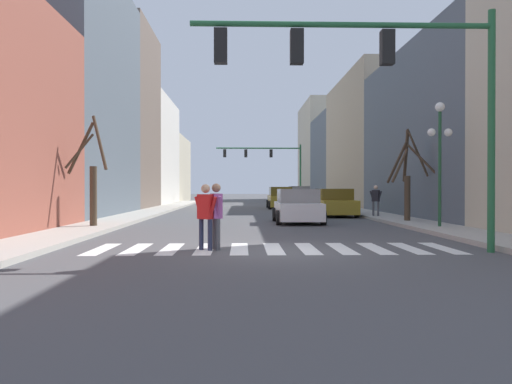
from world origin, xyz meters
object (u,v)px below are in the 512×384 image
object	(u,v)px
traffic_signal_near	(378,70)
car_at_intersection	(280,198)
car_driving_away_lane	(334,203)
pedestrian_on_right_sidewalk	(216,211)
pedestrian_waiting_at_curb	(376,198)
street_tree_right_far	(407,178)
car_parked_right_near	(299,196)
street_lamp_right_corner	(440,139)
traffic_signal_far	(268,159)
pedestrian_crossing_street	(206,211)
car_parked_left_mid	(298,207)
street_tree_left_far	(92,180)

from	to	relation	value
traffic_signal_near	car_at_intersection	size ratio (longest dim) A/B	1.54
car_driving_away_lane	pedestrian_on_right_sidewalk	xyz separation A→B (m)	(-5.89, -15.27, 0.28)
pedestrian_waiting_at_curb	street_tree_right_far	bearing A→B (deg)	137.41
car_parked_right_near	pedestrian_waiting_at_curb	size ratio (longest dim) A/B	2.79
traffic_signal_near	street_lamp_right_corner	world-z (taller)	traffic_signal_near
traffic_signal_far	street_lamp_right_corner	xyz separation A→B (m)	(4.70, -34.06, -1.25)
car_driving_away_lane	pedestrian_on_right_sidewalk	bearing A→B (deg)	158.91
traffic_signal_far	street_lamp_right_corner	bearing A→B (deg)	-82.15
pedestrian_crossing_street	car_parked_left_mid	bearing A→B (deg)	106.17
traffic_signal_near	car_driving_away_lane	size ratio (longest dim) A/B	1.58
car_driving_away_lane	street_tree_left_far	bearing A→B (deg)	129.00
car_at_intersection	car_driving_away_lane	bearing A→B (deg)	-168.16
traffic_signal_far	car_parked_right_near	size ratio (longest dim) A/B	2.03
car_driving_away_lane	street_tree_right_far	distance (m)	6.51
traffic_signal_near	car_parked_right_near	bearing A→B (deg)	86.77
car_parked_left_mid	car_parked_right_near	bearing A→B (deg)	-6.67
pedestrian_crossing_street	pedestrian_waiting_at_curb	bearing A→B (deg)	94.01
pedestrian_crossing_street	pedestrian_waiting_at_curb	world-z (taller)	pedestrian_waiting_at_curb
car_parked_right_near	street_tree_left_far	bearing A→B (deg)	157.34
car_parked_left_mid	car_parked_right_near	size ratio (longest dim) A/B	0.93
pedestrian_crossing_street	street_tree_left_far	world-z (taller)	street_tree_left_far
street_tree_left_far	traffic_signal_near	bearing A→B (deg)	-37.92
pedestrian_crossing_street	pedestrian_on_right_sidewalk	size ratio (longest dim) A/B	0.99
traffic_signal_near	traffic_signal_far	xyz separation A→B (m)	(-0.57, 40.50, 0.21)
traffic_signal_far	pedestrian_waiting_at_curb	distance (m)	27.64
traffic_signal_near	street_lamp_right_corner	distance (m)	7.71
traffic_signal_near	street_lamp_right_corner	xyz separation A→B (m)	(4.13, 6.43, -1.04)
traffic_signal_near	pedestrian_crossing_street	size ratio (longest dim) A/B	4.44
street_tree_right_far	street_lamp_right_corner	bearing A→B (deg)	-89.35
car_parked_right_near	pedestrian_crossing_street	size ratio (longest dim) A/B	2.61
traffic_signal_far	street_tree_left_far	distance (m)	34.58
pedestrian_crossing_street	pedestrian_on_right_sidewalk	world-z (taller)	pedestrian_on_right_sidewalk
car_parked_right_near	traffic_signal_near	bearing A→B (deg)	176.77
car_driving_away_lane	car_parked_right_near	world-z (taller)	car_parked_right_near
car_parked_left_mid	street_tree_left_far	size ratio (longest dim) A/B	0.97
traffic_signal_near	car_parked_left_mid	bearing A→B (deg)	94.34
street_lamp_right_corner	street_tree_left_far	xyz separation A→B (m)	(-13.24, 0.67, -1.55)
traffic_signal_far	pedestrian_crossing_street	xyz separation A→B (m)	(-3.71, -39.86, -3.69)
street_lamp_right_corner	car_parked_right_near	xyz separation A→B (m)	(-2.24, 27.02, -2.63)
traffic_signal_near	car_parked_left_mid	world-z (taller)	traffic_signal_near
traffic_signal_far	street_tree_left_far	size ratio (longest dim) A/B	2.12
traffic_signal_far	car_parked_right_near	xyz separation A→B (m)	(2.46, -7.04, -3.88)
car_parked_left_mid	pedestrian_waiting_at_curb	size ratio (longest dim) A/B	2.59
street_lamp_right_corner	street_tree_left_far	bearing A→B (deg)	177.11
street_tree_left_far	car_parked_left_mid	bearing A→B (deg)	22.19
street_tree_right_far	street_tree_left_far	bearing A→B (deg)	-167.53
pedestrian_on_right_sidewalk	traffic_signal_near	bearing A→B (deg)	60.36
pedestrian_waiting_at_curb	street_tree_right_far	distance (m)	3.56
pedestrian_crossing_street	pedestrian_waiting_at_curb	xyz separation A→B (m)	(7.86, 12.77, 0.09)
pedestrian_crossing_street	car_driving_away_lane	bearing A→B (deg)	103.78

